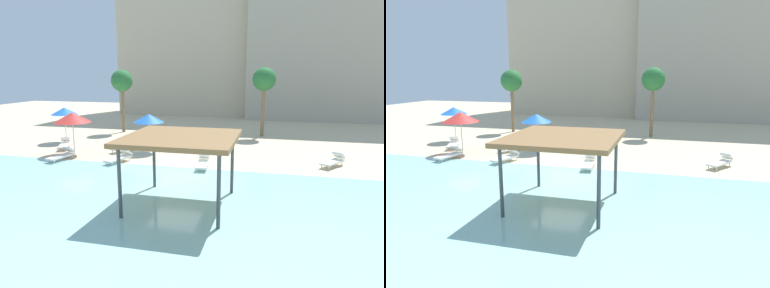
% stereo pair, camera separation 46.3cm
% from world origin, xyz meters
% --- Properties ---
extents(ground_plane, '(80.00, 80.00, 0.00)m').
position_xyz_m(ground_plane, '(0.00, 0.00, 0.00)').
color(ground_plane, beige).
extents(lagoon_water, '(44.00, 13.50, 0.04)m').
position_xyz_m(lagoon_water, '(0.00, -5.25, 0.02)').
color(lagoon_water, '#99D1C6').
rests_on(lagoon_water, ground).
extents(shade_pavilion, '(4.29, 4.29, 2.85)m').
position_xyz_m(shade_pavilion, '(1.39, -3.75, 2.68)').
color(shade_pavilion, '#42474C').
rests_on(shade_pavilion, ground).
extents(beach_umbrella_blue_1, '(2.04, 2.04, 2.55)m').
position_xyz_m(beach_umbrella_blue_1, '(-3.29, 5.00, 2.26)').
color(beach_umbrella_blue_1, silver).
rests_on(beach_umbrella_blue_1, ground).
extents(beach_umbrella_blue_2, '(1.98, 1.98, 2.66)m').
position_xyz_m(beach_umbrella_blue_2, '(-10.74, 6.58, 2.38)').
color(beach_umbrella_blue_2, silver).
rests_on(beach_umbrella_blue_2, ground).
extents(beach_umbrella_red_3, '(2.36, 2.36, 2.74)m').
position_xyz_m(beach_umbrella_red_3, '(-7.82, 3.11, 2.41)').
color(beach_umbrella_red_3, silver).
rests_on(beach_umbrella_red_3, ground).
extents(lounge_chair_0, '(1.53, 1.92, 0.74)m').
position_xyz_m(lounge_chair_0, '(-4.84, 4.57, 0.33)').
color(lounge_chair_0, white).
rests_on(lounge_chair_0, ground).
extents(lounge_chair_1, '(1.42, 1.96, 0.74)m').
position_xyz_m(lounge_chair_1, '(0.37, 7.44, 0.33)').
color(lounge_chair_1, white).
rests_on(lounge_chair_1, ground).
extents(lounge_chair_2, '(0.91, 1.97, 0.74)m').
position_xyz_m(lounge_chair_2, '(-7.61, 1.48, 0.33)').
color(lounge_chair_2, white).
rests_on(lounge_chair_2, ground).
extents(lounge_chair_3, '(1.15, 1.99, 0.74)m').
position_xyz_m(lounge_chair_3, '(-3.96, 1.81, 0.33)').
color(lounge_chair_3, white).
rests_on(lounge_chair_3, ground).
extents(lounge_chair_4, '(1.36, 1.97, 0.74)m').
position_xyz_m(lounge_chair_4, '(-9.43, 4.40, 0.33)').
color(lounge_chair_4, white).
rests_on(lounge_chair_4, ground).
extents(lounge_chair_5, '(1.58, 1.90, 0.74)m').
position_xyz_m(lounge_chair_5, '(8.26, 3.92, 0.33)').
color(lounge_chair_5, white).
rests_on(lounge_chair_5, ground).
extents(lounge_chair_6, '(0.78, 1.95, 0.74)m').
position_xyz_m(lounge_chair_6, '(1.10, 1.76, 0.33)').
color(lounge_chair_6, white).
rests_on(lounge_chair_6, ground).
extents(palm_tree_0, '(1.90, 1.90, 5.69)m').
position_xyz_m(palm_tree_0, '(3.89, 12.53, 4.62)').
color(palm_tree_0, brown).
rests_on(palm_tree_0, ground).
extents(palm_tree_1, '(1.90, 1.90, 5.51)m').
position_xyz_m(palm_tree_1, '(-8.34, 11.79, 4.45)').
color(palm_tree_1, brown).
rests_on(palm_tree_1, ground).
extents(hotel_block_0, '(21.87, 9.15, 19.36)m').
position_xyz_m(hotel_block_0, '(-3.71, 28.74, 9.68)').
color(hotel_block_0, beige).
rests_on(hotel_block_0, ground).
extents(hotel_block_1, '(21.20, 11.69, 18.80)m').
position_xyz_m(hotel_block_1, '(12.17, 28.25, 9.40)').
color(hotel_block_1, '#B2A893').
rests_on(hotel_block_1, ground).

